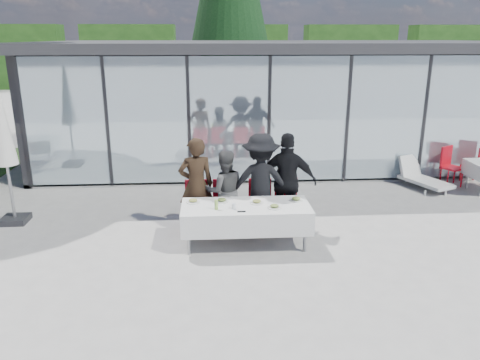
# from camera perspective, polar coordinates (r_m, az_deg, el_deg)

# --- Properties ---
(ground) EXTENTS (90.00, 90.00, 0.00)m
(ground) POSITION_cam_1_polar(r_m,az_deg,el_deg) (8.07, -0.37, -9.27)
(ground) COLOR #9D9A95
(ground) RESTS_ON ground
(pavilion) EXTENTS (14.80, 8.80, 3.44)m
(pavilion) POSITION_cam_1_polar(r_m,az_deg,el_deg) (15.64, 5.26, 11.75)
(pavilion) COLOR gray
(pavilion) RESTS_ON ground
(treeline) EXTENTS (62.50, 2.00, 4.40)m
(treeline) POSITION_cam_1_polar(r_m,az_deg,el_deg) (35.28, -6.58, 14.74)
(treeline) COLOR #183912
(treeline) RESTS_ON ground
(dining_table) EXTENTS (2.26, 0.96, 0.75)m
(dining_table) POSITION_cam_1_polar(r_m,az_deg,el_deg) (8.28, 0.71, -4.47)
(dining_table) COLOR silver
(dining_table) RESTS_ON ground
(diner_a) EXTENTS (0.77, 0.77, 1.82)m
(diner_a) POSITION_cam_1_polar(r_m,az_deg,el_deg) (8.83, -5.36, -0.61)
(diner_a) COLOR #2E2014
(diner_a) RESTS_ON ground
(diner_chair_a) EXTENTS (0.44, 0.44, 0.97)m
(diner_chair_a) POSITION_cam_1_polar(r_m,az_deg,el_deg) (8.97, -5.29, -2.83)
(diner_chair_a) COLOR #AF0B19
(diner_chair_a) RESTS_ON ground
(diner_b) EXTENTS (0.84, 0.84, 1.57)m
(diner_b) POSITION_cam_1_polar(r_m,az_deg,el_deg) (8.87, -1.90, -1.32)
(diner_b) COLOR #4A4A4A
(diner_b) RESTS_ON ground
(diner_chair_b) EXTENTS (0.44, 0.44, 0.97)m
(diner_chair_b) POSITION_cam_1_polar(r_m,az_deg,el_deg) (8.97, -1.89, -2.77)
(diner_chair_b) COLOR #AF0B19
(diner_chair_b) RESTS_ON ground
(diner_c) EXTENTS (1.35, 1.35, 1.88)m
(diner_c) POSITION_cam_1_polar(r_m,az_deg,el_deg) (8.87, 2.54, -0.28)
(diner_c) COLOR black
(diner_c) RESTS_ON ground
(diner_chair_c) EXTENTS (0.44, 0.44, 0.97)m
(diner_chair_c) POSITION_cam_1_polar(r_m,az_deg,el_deg) (9.01, 2.49, -2.67)
(diner_chair_c) COLOR #AF0B19
(diner_chair_c) RESTS_ON ground
(diner_d) EXTENTS (1.30, 1.30, 1.88)m
(diner_d) POSITION_cam_1_polar(r_m,az_deg,el_deg) (8.93, 5.79, -0.21)
(diner_d) COLOR black
(diner_d) RESTS_ON ground
(diner_chair_d) EXTENTS (0.44, 0.44, 0.97)m
(diner_chair_d) POSITION_cam_1_polar(r_m,az_deg,el_deg) (9.08, 5.70, -2.58)
(diner_chair_d) COLOR #AF0B19
(diner_chair_d) RESTS_ON ground
(plate_a) EXTENTS (0.24, 0.24, 0.07)m
(plate_a) POSITION_cam_1_polar(r_m,az_deg,el_deg) (8.38, -5.74, -2.57)
(plate_a) COLOR silver
(plate_a) RESTS_ON dining_table
(plate_b) EXTENTS (0.24, 0.24, 0.07)m
(plate_b) POSITION_cam_1_polar(r_m,az_deg,el_deg) (8.38, -2.22, -2.49)
(plate_b) COLOR silver
(plate_b) RESTS_ON dining_table
(plate_c) EXTENTS (0.24, 0.24, 0.07)m
(plate_c) POSITION_cam_1_polar(r_m,az_deg,el_deg) (8.30, 2.05, -2.68)
(plate_c) COLOR silver
(plate_c) RESTS_ON dining_table
(plate_d) EXTENTS (0.24, 0.24, 0.07)m
(plate_d) POSITION_cam_1_polar(r_m,az_deg,el_deg) (8.49, 6.87, -2.33)
(plate_d) COLOR silver
(plate_d) RESTS_ON dining_table
(plate_extra) EXTENTS (0.24, 0.24, 0.07)m
(plate_extra) POSITION_cam_1_polar(r_m,az_deg,el_deg) (8.09, 4.22, -3.24)
(plate_extra) COLOR silver
(plate_extra) RESTS_ON dining_table
(juice_bottle) EXTENTS (0.06, 0.06, 0.17)m
(juice_bottle) POSITION_cam_1_polar(r_m,az_deg,el_deg) (8.00, -2.90, -3.04)
(juice_bottle) COLOR #92BF4F
(juice_bottle) RESTS_ON dining_table
(drinking_glasses) EXTENTS (0.07, 0.07, 0.10)m
(drinking_glasses) POSITION_cam_1_polar(r_m,az_deg,el_deg) (8.01, -0.77, -3.23)
(drinking_glasses) COLOR silver
(drinking_glasses) RESTS_ON dining_table
(folded_eyeglasses) EXTENTS (0.14, 0.03, 0.01)m
(folded_eyeglasses) POSITION_cam_1_polar(r_m,az_deg,el_deg) (7.90, 0.19, -3.87)
(folded_eyeglasses) COLOR black
(folded_eyeglasses) RESTS_ON dining_table
(spare_chair_a) EXTENTS (0.60, 0.60, 0.97)m
(spare_chair_a) POSITION_cam_1_polar(r_m,az_deg,el_deg) (12.81, 24.16, 1.82)
(spare_chair_a) COLOR #AF0B19
(spare_chair_a) RESTS_ON ground
(spare_chair_b) EXTENTS (0.62, 0.62, 0.97)m
(spare_chair_b) POSITION_cam_1_polar(r_m,az_deg,el_deg) (13.19, 26.90, 1.87)
(spare_chair_b) COLOR #AF0B19
(spare_chair_b) RESTS_ON ground
(market_umbrella) EXTENTS (0.50, 0.50, 3.00)m
(market_umbrella) POSITION_cam_1_polar(r_m,az_deg,el_deg) (9.99, -27.08, 5.68)
(market_umbrella) COLOR black
(market_umbrella) RESTS_ON ground
(lounger) EXTENTS (1.07, 1.46, 0.72)m
(lounger) POSITION_cam_1_polar(r_m,az_deg,el_deg) (12.41, 21.18, 0.38)
(lounger) COLOR silver
(lounger) RESTS_ON ground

